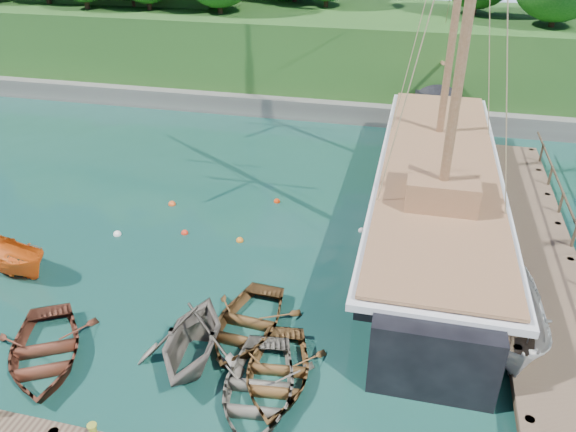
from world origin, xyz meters
The scene contains 18 objects.
ground centered at (0.00, 0.00, 0.00)m, with size 160.00×160.00×0.00m, color #133A31.
dock_east centered at (11.50, 7.00, 0.43)m, with size 3.20×24.00×1.10m.
bollard_0 centered at (-4.00, -5.10, 0.00)m, with size 0.26×0.26×0.45m, color olive.
rowboat_0 centered at (-4.45, -2.37, 0.00)m, with size 3.28×4.59×0.95m, color #53281A.
rowboat_1 centered at (0.18, -1.22, 0.00)m, with size 3.52×4.07×2.15m, color slate.
rowboat_2 centered at (2.99, -1.47, 0.00)m, with size 2.93×4.11×0.85m, color brown.
rowboat_3 centered at (2.62, -2.29, 0.00)m, with size 3.21×4.49×0.93m, color #585348.
rowboat_4 centered at (1.40, 0.47, 0.00)m, with size 3.16×4.42×0.92m, color #523619.
motorboat_orange centered at (-8.67, 1.72, 0.00)m, with size 1.44×3.83×1.48m, color #D25914.
cabin_boat_white centered at (10.00, 1.99, 0.00)m, with size 2.07×5.51×2.13m, color silver.
schooner centered at (7.46, 10.09, 1.20)m, with size 5.50×28.99×21.54m.
mooring_buoy_0 centered at (-6.11, 5.32, 0.00)m, with size 0.36×0.36×0.36m, color white.
mooring_buoy_1 centered at (-3.25, 6.14, 0.00)m, with size 0.32×0.32×0.32m, color red.
mooring_buoy_2 centered at (-0.66, 6.11, 0.00)m, with size 0.33×0.33×0.33m, color orange.
mooring_buoy_3 centered at (4.40, 8.21, 0.00)m, with size 0.30×0.30×0.30m, color silver.
mooring_buoy_4 centered at (-4.93, 8.56, 0.00)m, with size 0.37×0.37×0.37m, color #DB4D1B.
mooring_buoy_5 centered at (-0.02, 10.06, 0.00)m, with size 0.32×0.32×0.32m, color red.
headland centered at (-12.88, 31.36, 5.54)m, with size 51.00×19.31×12.90m.
Camera 1 is at (6.33, -13.68, 12.81)m, focal length 35.00 mm.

